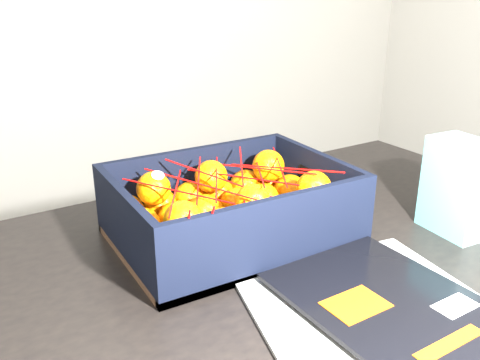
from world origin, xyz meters
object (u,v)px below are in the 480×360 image
magazine_stack (380,310)px  retail_carton (459,187)px  table (283,329)px  produce_crate (231,216)px

magazine_stack → retail_carton: bearing=22.4°
table → retail_carton: 0.36m
produce_crate → magazine_stack: bearing=-78.7°
produce_crate → retail_carton: (0.33, -0.16, 0.04)m
table → magazine_stack: size_ratio=3.67×
magazine_stack → produce_crate: bearing=101.3°
table → produce_crate: 0.19m
magazine_stack → produce_crate: size_ratio=0.94×
produce_crate → table: bearing=-83.3°
table → produce_crate: (-0.02, 0.13, 0.14)m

